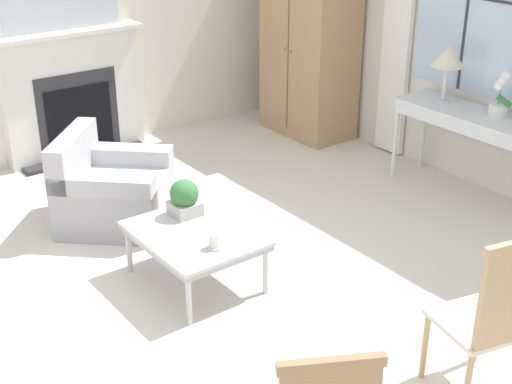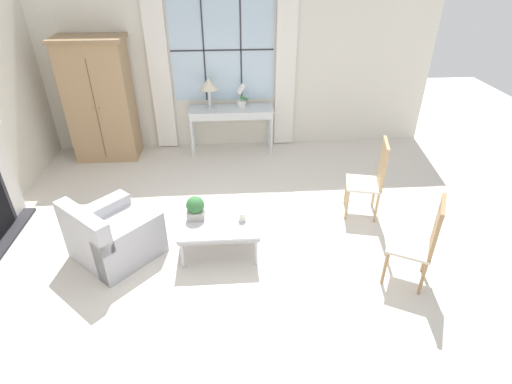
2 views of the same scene
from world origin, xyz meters
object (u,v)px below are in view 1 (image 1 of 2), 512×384
object	(u,v)px
potted_plant_small	(185,198)
armchair_upholstered	(112,192)
armoire	(309,43)
console_table	(472,122)
coffee_table	(195,237)
fireplace	(72,87)
table_lamp	(448,57)
pillar_candle	(214,241)
potted_orchid	(500,98)
side_chair_wooden	(495,312)

from	to	relation	value
potted_plant_small	armchair_upholstered	bearing A→B (deg)	-172.45
armoire	potted_plant_small	xyz separation A→B (m)	(1.66, -2.60, -0.46)
console_table	coffee_table	size ratio (longest dim) A/B	1.57
armoire	coffee_table	world-z (taller)	armoire
fireplace	table_lamp	bearing A→B (deg)	42.00
coffee_table	pillar_candle	size ratio (longest dim) A/B	7.80
potted_orchid	side_chair_wooden	world-z (taller)	potted_orchid
console_table	pillar_candle	size ratio (longest dim) A/B	12.22
potted_orchid	side_chair_wooden	bearing A→B (deg)	-53.59
side_chair_wooden	coffee_table	world-z (taller)	side_chair_wooden
armoire	table_lamp	distance (m)	1.79
fireplace	potted_plant_small	distance (m)	2.57
console_table	armchair_upholstered	xyz separation A→B (m)	(-1.42, -2.77, -0.43)
fireplace	table_lamp	world-z (taller)	fireplace
table_lamp	potted_orchid	world-z (taller)	table_lamp
console_table	potted_plant_small	world-z (taller)	console_table
armchair_upholstered	side_chair_wooden	bearing A→B (deg)	11.38
armoire	potted_plant_small	distance (m)	3.12
pillar_candle	armchair_upholstered	bearing A→B (deg)	-179.09
side_chair_wooden	coffee_table	size ratio (longest dim) A/B	1.16
table_lamp	potted_orchid	bearing A→B (deg)	5.89
table_lamp	side_chair_wooden	distance (m)	3.10
potted_orchid	side_chair_wooden	distance (m)	2.76
coffee_table	potted_plant_small	world-z (taller)	potted_plant_small
table_lamp	coffee_table	world-z (taller)	table_lamp
potted_plant_small	armoire	bearing A→B (deg)	122.58
fireplace	table_lamp	distance (m)	3.61
console_table	potted_plant_small	xyz separation A→B (m)	(-0.47, -2.65, -0.16)
armoire	fireplace	bearing A→B (deg)	-110.80
fireplace	side_chair_wooden	bearing A→B (deg)	3.00
armchair_upholstered	armoire	bearing A→B (deg)	104.46
fireplace	potted_orchid	xyz separation A→B (m)	(3.20, 2.45, 0.23)
console_table	pillar_candle	bearing A→B (deg)	-88.43
fireplace	table_lamp	size ratio (longest dim) A/B	3.99
potted_plant_small	side_chair_wooden	bearing A→B (deg)	12.96
potted_orchid	coffee_table	xyz separation A→B (m)	(-0.39, -2.81, -0.58)
side_chair_wooden	armchair_upholstered	bearing A→B (deg)	-168.62
console_table	armoire	bearing A→B (deg)	-178.78
table_lamp	potted_plant_small	xyz separation A→B (m)	(-0.11, -2.67, -0.65)
coffee_table	pillar_candle	xyz separation A→B (m)	(0.27, -0.01, 0.09)
console_table	table_lamp	distance (m)	0.61
pillar_candle	fireplace	bearing A→B (deg)	173.10
console_table	table_lamp	size ratio (longest dim) A/B	2.79
console_table	pillar_candle	distance (m)	2.76
coffee_table	potted_plant_small	distance (m)	0.33
coffee_table	pillar_candle	distance (m)	0.29
console_table	armchair_upholstered	size ratio (longest dim) A/B	1.24
pillar_candle	coffee_table	bearing A→B (deg)	177.13
armchair_upholstered	side_chair_wooden	distance (m)	3.31
armchair_upholstered	coffee_table	world-z (taller)	armchair_upholstered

